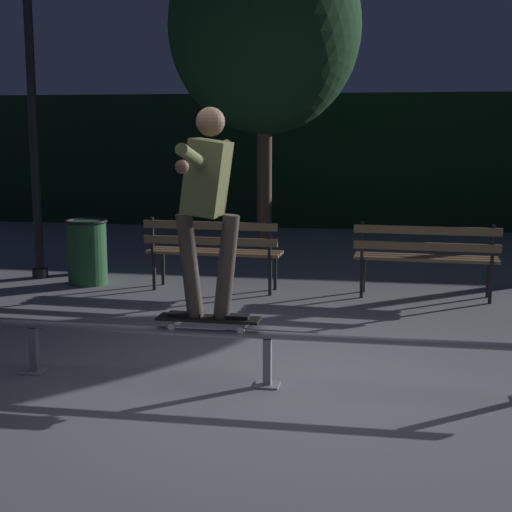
# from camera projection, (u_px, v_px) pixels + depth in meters

# --- Properties ---
(ground_plane) EXTENTS (90.00, 90.00, 0.00)m
(ground_plane) POSITION_uv_depth(u_px,v_px,m) (269.00, 382.00, 5.83)
(ground_plane) COLOR slate
(hedge_backdrop) EXTENTS (24.00, 1.20, 2.56)m
(hedge_backdrop) POSITION_uv_depth(u_px,v_px,m) (345.00, 160.00, 14.97)
(hedge_backdrop) COLOR black
(hedge_backdrop) RESTS_ON ground
(grind_rail) EXTENTS (4.39, 0.18, 0.42)m
(grind_rail) POSITION_uv_depth(u_px,v_px,m) (267.00, 343.00, 5.69)
(grind_rail) COLOR gray
(grind_rail) RESTS_ON ground
(skateboard) EXTENTS (0.78, 0.21, 0.09)m
(skateboard) POSITION_uv_depth(u_px,v_px,m) (209.00, 319.00, 5.74)
(skateboard) COLOR black
(skateboard) RESTS_ON grind_rail
(skateboarder) EXTENTS (0.62, 1.41, 1.56)m
(skateboarder) POSITION_uv_depth(u_px,v_px,m) (208.00, 195.00, 5.58)
(skateboarder) COLOR black
(skateboarder) RESTS_ON skateboard
(park_bench_leftmost) EXTENTS (1.62, 0.48, 0.88)m
(park_bench_leftmost) POSITION_uv_depth(u_px,v_px,m) (213.00, 246.00, 8.97)
(park_bench_leftmost) COLOR black
(park_bench_leftmost) RESTS_ON ground
(park_bench_left_center) EXTENTS (1.62, 0.48, 0.88)m
(park_bench_left_center) POSITION_uv_depth(u_px,v_px,m) (426.00, 252.00, 8.56)
(park_bench_left_center) COLOR black
(park_bench_left_center) RESTS_ON ground
(tree_behind_benches) EXTENTS (2.77, 2.77, 4.87)m
(tree_behind_benches) POSITION_uv_depth(u_px,v_px,m) (265.00, 27.00, 10.93)
(tree_behind_benches) COLOR brown
(tree_behind_benches) RESTS_ON ground
(lamp_post_left) EXTENTS (0.32, 0.32, 3.90)m
(lamp_post_left) POSITION_uv_depth(u_px,v_px,m) (31.00, 81.00, 9.46)
(lamp_post_left) COLOR black
(lamp_post_left) RESTS_ON ground
(trash_can) EXTENTS (0.52, 0.52, 0.80)m
(trash_can) POSITION_uv_depth(u_px,v_px,m) (87.00, 251.00, 9.41)
(trash_can) COLOR #23562D
(trash_can) RESTS_ON ground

